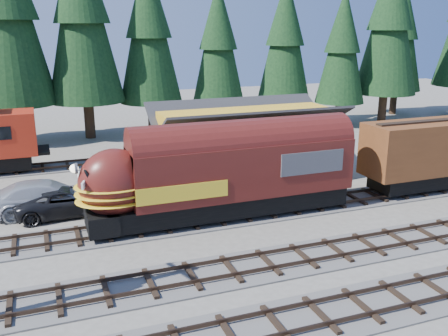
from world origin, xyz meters
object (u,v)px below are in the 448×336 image
object	(u,v)px
locomotive	(215,177)
pickup_truck_b	(47,197)
depot	(247,137)
pickup_truck_a	(66,201)

from	to	relation	value
locomotive	pickup_truck_b	world-z (taller)	locomotive
depot	locomotive	bearing A→B (deg)	-125.31
depot	locomotive	xyz separation A→B (m)	(-4.60, -6.50, -0.51)
pickup_truck_a	pickup_truck_b	xyz separation A→B (m)	(-1.02, 0.68, 0.16)
pickup_truck_a	pickup_truck_b	size ratio (longest dim) A/B	0.87
locomotive	pickup_truck_a	distance (m)	8.67
locomotive	pickup_truck_b	xyz separation A→B (m)	(-8.69, 4.36, -1.51)
depot	pickup_truck_b	bearing A→B (deg)	-170.87
locomotive	pickup_truck_a	size ratio (longest dim) A/B	2.71
depot	pickup_truck_b	size ratio (longest dim) A/B	1.96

